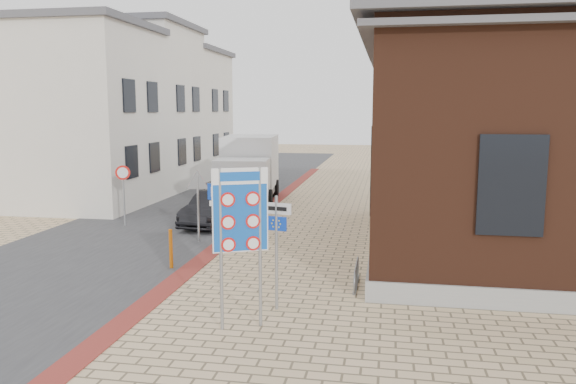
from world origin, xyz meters
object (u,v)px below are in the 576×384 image
Objects in this scene: sedan at (214,208)px; essen_sign at (277,234)px; border_sign at (240,213)px; parking_sign at (214,206)px; bollard at (171,249)px; box_truck at (249,168)px.

essen_sign is (4.20, -8.72, 1.06)m from sedan.
border_sign is 6.04m from parking_sign.
border_sign is at bearing -100.96° from essen_sign.
bollard is (-3.54, 2.65, -1.15)m from essen_sign.
sedan is at bearing 86.30° from border_sign.
bollard is at bearing -78.40° from sedan.
box_truck is 2.76× the size of parking_sign.
parking_sign is at bearing -88.46° from box_truck.
sedan is 6.10m from bollard.
sedan is at bearing -96.37° from box_truck.
border_sign reaches higher than sedan.
bollard is (0.68, -11.66, -1.06)m from box_truck.
box_truck is 10.06m from parking_sign.
bollard is at bearing 155.36° from essen_sign.
box_truck is (-0.02, 5.59, 0.98)m from sedan.
box_truck reaches higher than parking_sign.
box_truck is at bearing 118.59° from essen_sign.
border_sign reaches higher than essen_sign.
sedan is at bearing 132.35° from parking_sign.
essen_sign reaches higher than bollard.
parking_sign is (1.40, -4.36, 0.88)m from sedan.
sedan is 1.74× the size of parking_sign.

